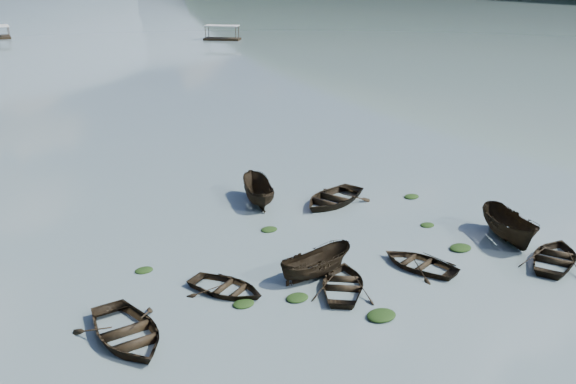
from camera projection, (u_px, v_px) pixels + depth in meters
ground_plane at (436, 313)px, 28.23m from camera, size 2400.00×2400.00×0.00m
rowboat_0 at (127, 339)px, 26.28m from camera, size 3.66×5.09×1.05m
rowboat_1 at (343, 288)px, 30.33m from camera, size 4.95×5.12×0.86m
rowboat_2 at (315, 276)px, 31.50m from camera, size 4.22×1.76×1.60m
rowboat_3 at (419, 267)px, 32.44m from camera, size 3.86×4.63×0.83m
rowboat_4 at (555, 262)px, 32.95m from camera, size 5.42×4.86×0.92m
rowboat_5 at (508, 240)px, 35.52m from camera, size 3.53×5.19×1.88m
rowboat_6 at (226, 292)px, 30.03m from camera, size 4.26×4.71×0.80m
rowboat_7 at (332, 203)px, 40.94m from camera, size 6.05×5.15×1.06m
rowboat_8 at (258, 203)px, 40.94m from camera, size 3.11×4.85×1.75m
weed_clump_0 at (244, 305)px, 28.89m from camera, size 1.01×0.83×0.22m
weed_clump_1 at (297, 299)px, 29.38m from camera, size 1.09×0.87×0.24m
weed_clump_2 at (381, 317)px, 27.90m from camera, size 1.37×1.09×0.30m
weed_clump_3 at (427, 226)px, 37.44m from camera, size 0.86×0.73×0.19m
weed_clump_4 at (460, 249)px, 34.43m from camera, size 1.27×1.00×0.26m
weed_clump_5 at (144, 271)px, 32.02m from camera, size 0.92×0.75×0.20m
weed_clump_6 at (269, 230)px, 36.82m from camera, size 0.99×0.82×0.21m
weed_clump_7 at (411, 197)px, 41.88m from camera, size 1.05×0.84×0.23m
pontoon_centre at (4, 38)px, 125.82m from camera, size 3.20×6.14×2.25m
pontoon_right at (222, 40)px, 122.36m from camera, size 6.95×6.69×2.61m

